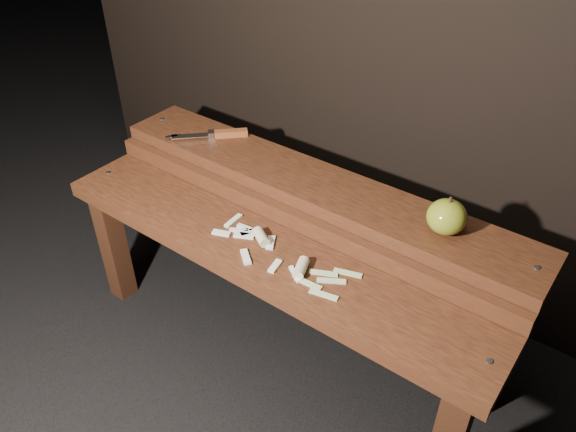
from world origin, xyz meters
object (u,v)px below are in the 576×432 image
Objects in this scene: bench_rear_tier at (312,208)px; apple at (447,217)px; knife at (220,134)px; bench_front_tier at (258,271)px.

bench_rear_tier is 13.05× the size of apple.
knife is at bearing 175.18° from bench_rear_tier.
bench_front_tier is 0.23m from bench_rear_tier.
knife reaches higher than bench_front_tier.
bench_rear_tier is at bearing 90.00° from bench_front_tier.
bench_front_tier is 0.46m from apple.
knife is (-0.34, 0.26, 0.16)m from bench_front_tier.
bench_rear_tier is at bearing -179.30° from apple.
bench_front_tier is 6.72× the size of knife.
bench_rear_tier is at bearing -4.82° from knife.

